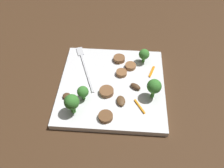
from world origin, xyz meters
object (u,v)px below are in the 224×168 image
at_px(broccoli_floret_0, 83,92).
at_px(sausage_slice_2, 131,66).
at_px(sausage_slice_0, 122,73).
at_px(broccoli_floret_2, 144,54).
at_px(broccoli_floret_1, 154,87).
at_px(sausage_slice_4, 106,117).
at_px(mushroom_2, 135,86).
at_px(sausage_slice_1, 119,59).
at_px(mushroom_1, 67,96).
at_px(broccoli_floret_3, 72,102).
at_px(pepper_strip_0, 152,72).
at_px(mushroom_0, 121,101).
at_px(sausage_slice_3, 107,92).
at_px(pepper_strip_1, 140,106).
at_px(fork, 84,65).
at_px(plate, 112,86).

xyz_separation_m(broccoli_floret_0, sausage_slice_2, (0.12, -0.11, -0.02)).
xyz_separation_m(sausage_slice_0, sausage_slice_2, (0.03, -0.02, -0.00)).
bearing_deg(broccoli_floret_2, broccoli_floret_1, -170.61).
relative_size(sausage_slice_4, mushroom_2, 1.17).
bearing_deg(sausage_slice_2, sausage_slice_1, 51.40).
relative_size(sausage_slice_2, mushroom_1, 1.47).
height_order(broccoli_floret_3, sausage_slice_0, broccoli_floret_3).
bearing_deg(sausage_slice_1, pepper_strip_0, -114.10).
bearing_deg(broccoli_floret_2, sausage_slice_4, 155.19).
height_order(sausage_slice_4, mushroom_0, same).
bearing_deg(broccoli_floret_0, sausage_slice_3, -69.05).
distance_m(sausage_slice_4, pepper_strip_0, 0.19).
xyz_separation_m(sausage_slice_1, pepper_strip_1, (-0.16, -0.06, -0.00)).
bearing_deg(pepper_strip_0, fork, 85.52).
distance_m(sausage_slice_1, pepper_strip_0, 0.10).
height_order(broccoli_floret_3, mushroom_2, broccoli_floret_3).
bearing_deg(sausage_slice_1, plate, 171.21).
height_order(sausage_slice_2, pepper_strip_1, sausage_slice_2).
distance_m(broccoli_floret_3, sausage_slice_3, 0.10).
xyz_separation_m(broccoli_floret_0, mushroom_0, (-0.00, -0.09, -0.02)).
distance_m(broccoli_floret_3, mushroom_2, 0.17).
bearing_deg(broccoli_floret_0, pepper_strip_0, -59.19).
relative_size(sausage_slice_0, pepper_strip_0, 0.71).
height_order(sausage_slice_2, sausage_slice_4, same).
relative_size(sausage_slice_0, sausage_slice_2, 0.97).
distance_m(plate, pepper_strip_1, 0.10).
distance_m(broccoli_floret_3, mushroom_0, 0.12).
distance_m(plate, broccoli_floret_1, 0.12).
height_order(fork, mushroom_2, mushroom_2).
height_order(broccoli_floret_3, sausage_slice_4, broccoli_floret_3).
distance_m(plate, mushroom_0, 0.06).
bearing_deg(sausage_slice_4, pepper_strip_1, -65.10).
bearing_deg(broccoli_floret_1, fork, 61.84).
relative_size(broccoli_floret_1, mushroom_0, 1.83).
relative_size(pepper_strip_0, pepper_strip_1, 0.91).
xyz_separation_m(broccoli_floret_2, sausage_slice_2, (-0.02, 0.04, -0.02)).
relative_size(sausage_slice_2, pepper_strip_0, 0.72).
distance_m(plate, fork, 0.10).
bearing_deg(broccoli_floret_3, mushroom_2, -60.20).
distance_m(sausage_slice_0, mushroom_1, 0.16).
bearing_deg(sausage_slice_4, sausage_slice_0, -12.24).
bearing_deg(sausage_slice_0, broccoli_floret_1, -131.54).
bearing_deg(pepper_strip_1, mushroom_2, 9.93).
bearing_deg(mushroom_1, broccoli_floret_1, -85.42).
xyz_separation_m(plate, sausage_slice_0, (0.04, -0.02, 0.01)).
relative_size(sausage_slice_0, pepper_strip_1, 0.64).
bearing_deg(sausage_slice_2, mushroom_0, 170.13).
bearing_deg(broccoli_floret_0, pepper_strip_1, -96.73).
xyz_separation_m(sausage_slice_2, mushroom_2, (-0.07, -0.01, 0.00)).
bearing_deg(broccoli_floret_0, sausage_slice_0, -45.30).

